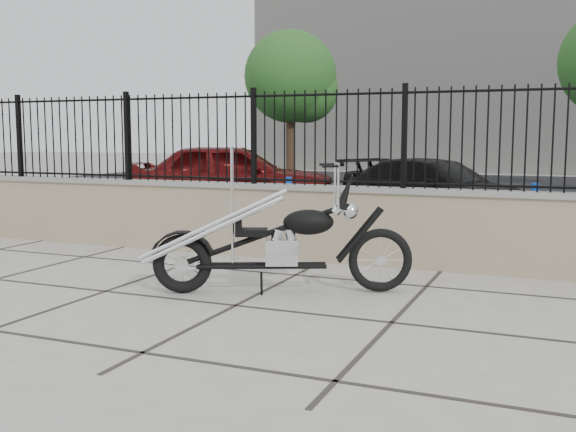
{
  "coord_description": "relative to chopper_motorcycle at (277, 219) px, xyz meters",
  "views": [
    {
      "loc": [
        2.85,
        -5.52,
        1.6
      ],
      "look_at": [
        0.14,
        0.94,
        0.75
      ],
      "focal_mm": 42.0,
      "sensor_mm": 36.0,
      "label": 1
    }
  ],
  "objects": [
    {
      "name": "ground_plane",
      "position": [
        -0.14,
        -0.64,
        -0.75
      ],
      "size": [
        90.0,
        90.0,
        0.0
      ],
      "primitive_type": "plane",
      "color": "#99968E",
      "rests_on": "ground"
    },
    {
      "name": "background_building",
      "position": [
        -0.14,
        25.86,
        3.25
      ],
      "size": [
        22.0,
        6.0,
        8.0
      ],
      "primitive_type": "cube",
      "color": "beige",
      "rests_on": "ground_plane"
    },
    {
      "name": "retaining_wall",
      "position": [
        -0.14,
        1.86,
        -0.27
      ],
      "size": [
        14.0,
        0.36,
        0.96
      ],
      "primitive_type": "cube",
      "color": "gray",
      "rests_on": "ground_plane"
    },
    {
      "name": "car_red",
      "position": [
        -3.79,
        6.37,
        -0.03
      ],
      "size": [
        4.61,
        3.14,
        1.46
      ],
      "primitive_type": "imported",
      "rotation": [
        0.0,
        0.0,
        1.94
      ],
      "color": "#500B0B",
      "rests_on": "parking_lot"
    },
    {
      "name": "bollard_a",
      "position": [
        -1.7,
        4.39,
        -0.31
      ],
      "size": [
        0.12,
        0.12,
        0.89
      ],
      "primitive_type": "cylinder",
      "rotation": [
        0.0,
        0.0,
        0.19
      ],
      "color": "#0C4FB6",
      "rests_on": "ground_plane"
    },
    {
      "name": "parking_lot",
      "position": [
        -0.14,
        11.86,
        -0.75
      ],
      "size": [
        30.0,
        30.0,
        0.0
      ],
      "primitive_type": "plane",
      "color": "black",
      "rests_on": "ground"
    },
    {
      "name": "bollard_b",
      "position": [
        2.26,
        4.01,
        -0.29
      ],
      "size": [
        0.14,
        0.14,
        0.92
      ],
      "primitive_type": "cylinder",
      "rotation": [
        0.0,
        0.0,
        -0.26
      ],
      "color": "#0C3DB8",
      "rests_on": "ground_plane"
    },
    {
      "name": "car_black",
      "position": [
        0.43,
        6.41,
        -0.18
      ],
      "size": [
        4.29,
        3.22,
        1.16
      ],
      "primitive_type": "imported",
      "rotation": [
        0.0,
        0.0,
        1.11
      ],
      "color": "black",
      "rests_on": "parking_lot"
    },
    {
      "name": "chopper_motorcycle",
      "position": [
        0.0,
        0.0,
        0.0
      ],
      "size": [
        2.48,
        1.42,
        1.51
      ],
      "primitive_type": null,
      "rotation": [
        0.0,
        0.0,
        0.42
      ],
      "color": "black",
      "rests_on": "ground_plane"
    },
    {
      "name": "iron_fence",
      "position": [
        -0.14,
        1.86,
        0.81
      ],
      "size": [
        14.0,
        0.08,
        1.2
      ],
      "primitive_type": "cube",
      "color": "black",
      "rests_on": "retaining_wall"
    },
    {
      "name": "tree_left",
      "position": [
        -6.22,
        15.35,
        2.96
      ],
      "size": [
        3.14,
        3.14,
        5.3
      ],
      "rotation": [
        0.0,
        0.0,
        0.16
      ],
      "color": "#382619",
      "rests_on": "ground_plane"
    }
  ]
}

